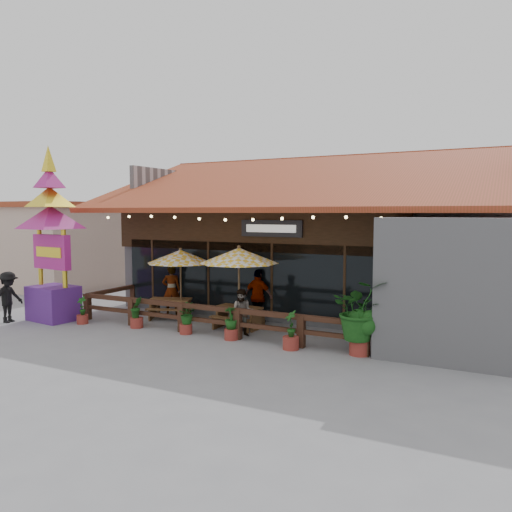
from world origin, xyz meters
The scene contains 19 objects.
ground centered at (0.00, 0.00, 0.00)m, with size 100.00×100.00×0.00m, color gray.
restaurant_building centered at (0.26, 6.61, 2.21)m, with size 15.50×14.73×6.09m.
patio_railing centered at (-2.25, -0.27, 0.61)m, with size 10.00×2.60×0.92m.
neighbor_building centered at (-15.00, 6.00, 2.14)m, with size 8.40×8.40×4.22m.
umbrella_left centered at (-3.61, 1.01, 2.19)m, with size 3.06×3.06×2.51m.
umbrella_right centered at (-1.08, 0.62, 2.35)m, with size 3.18×3.18×2.70m.
picnic_table_left centered at (-4.06, 0.99, 0.47)m, with size 1.80×1.69×0.70m.
picnic_table_right centered at (-1.15, 0.74, 0.48)m, with size 1.54×1.35×0.71m.
thai_sign_tower centered at (-7.48, -1.10, 3.40)m, with size 2.65×2.65×6.44m.
tropical_plant centered at (3.14, -0.47, 1.15)m, with size 1.84×1.74×2.01m.
diner_a centered at (-4.40, 1.52, 0.91)m, with size 0.66×0.44×1.82m, color #3B2312.
diner_b centered at (-0.57, -0.08, 0.71)m, with size 0.69×0.54×1.43m, color #3B2312.
diner_c centered at (-0.93, 1.70, 0.92)m, with size 1.07×0.45×1.83m, color #3B2312.
pedestrian centered at (-8.54, -2.05, 0.87)m, with size 1.12×0.64×1.73m, color black.
planter_a centered at (-6.16, -1.07, 0.39)m, with size 0.38×0.38×0.93m.
planter_b centered at (-4.14, -0.70, 0.46)m, with size 0.45×0.48×1.01m.
planter_c centered at (-2.24, -0.66, 0.53)m, with size 0.69×0.64×0.95m.
planter_d centered at (-0.65, -0.64, 0.48)m, with size 0.51×0.51×0.99m.
planter_e centered at (1.32, -0.80, 0.45)m, with size 0.45×0.45×1.08m.
Camera 1 is at (6.53, -13.11, 3.72)m, focal length 35.00 mm.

